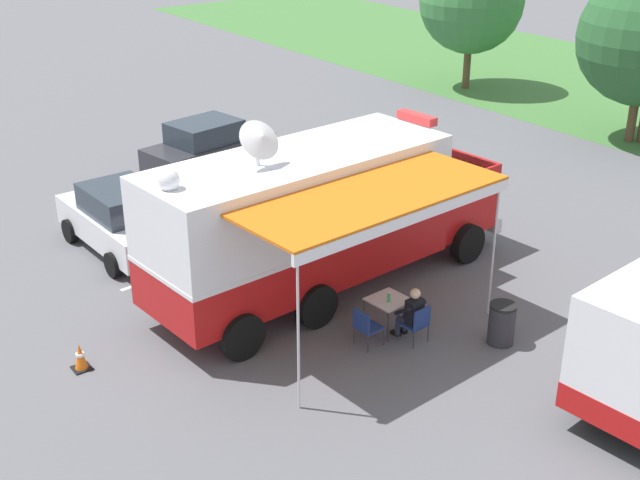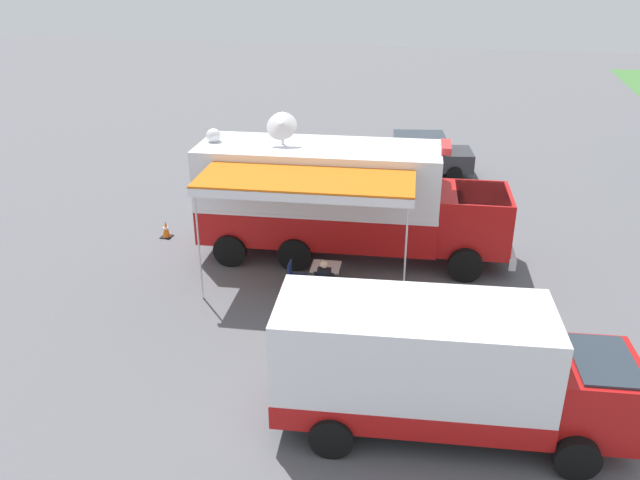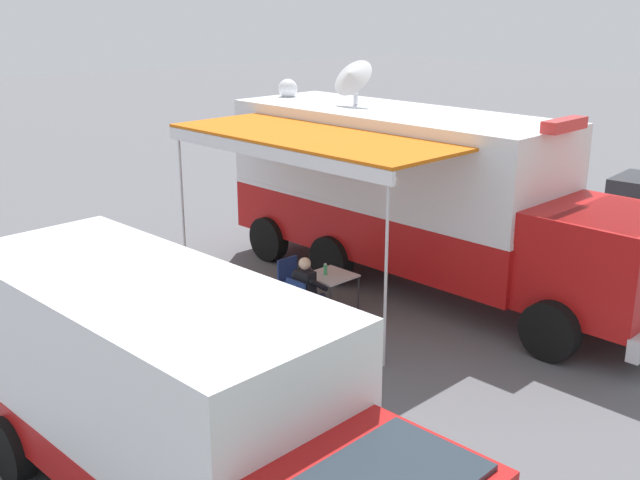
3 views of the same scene
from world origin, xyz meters
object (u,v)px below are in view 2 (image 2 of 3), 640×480
seated_responder (324,279)px  traffic_cone (166,229)px  trash_bin (371,314)px  folding_chair_beside_table (294,274)px  folding_chair_at_table (324,287)px  support_truck (439,369)px  command_truck (343,197)px  folding_table (326,268)px  car_far_corner (421,155)px  water_bottle (323,264)px  car_behind_truck (291,175)px

seated_responder → traffic_cone: bearing=-116.2°
seated_responder → trash_bin: 1.91m
folding_chair_beside_table → trash_bin: bearing=57.3°
folding_chair_at_table → support_truck: (4.35, 3.25, 0.87)m
command_truck → folding_chair_beside_table: 3.10m
folding_table → seated_responder: seated_responder is taller
folding_table → car_far_corner: size_ratio=0.19×
folding_chair_beside_table → trash_bin: 2.87m
folding_chair_at_table → car_far_corner: bearing=172.4°
folding_table → support_truck: support_truck is taller
support_truck → water_bottle: bearing=-146.0°
folding_table → water_bottle: size_ratio=3.84×
water_bottle → trash_bin: bearing=43.1°
traffic_cone → car_far_corner: car_far_corner is taller
seated_responder → traffic_cone: seated_responder is taller
water_bottle → folding_chair_beside_table: (0.20, -0.78, -0.32)m
water_bottle → support_truck: support_truck is taller
trash_bin → traffic_cone: size_ratio=1.57×
folding_table → seated_responder: bearing=9.3°
command_truck → car_far_corner: bearing=169.0°
water_bottle → folding_chair_at_table: water_bottle is taller
seated_responder → trash_bin: bearing=50.6°
seated_responder → water_bottle: bearing=-162.8°
folding_chair_beside_table → car_far_corner: car_far_corner is taller
seated_responder → support_truck: bearing=35.7°
water_bottle → car_behind_truck: (-7.23, -2.89, 0.05)m
car_far_corner → trash_bin: bearing=-0.6°
support_truck → folding_chair_at_table: bearing=-143.3°
folding_table → traffic_cone: bearing=-111.8°
trash_bin → support_truck: size_ratio=0.13×
folding_chair_at_table → water_bottle: bearing=-166.0°
traffic_cone → support_truck: (7.54, 9.35, 1.11)m
seated_responder → support_truck: 5.64m
water_bottle → folding_chair_at_table: bearing=14.0°
water_bottle → folding_chair_beside_table: size_ratio=0.26×
seated_responder → car_far_corner: 11.75m
folding_table → traffic_cone: folding_table is taller
folding_chair_at_table → support_truck: support_truck is taller
trash_bin → traffic_cone: (-4.21, -7.55, -0.18)m
traffic_cone → car_behind_truck: size_ratio=0.14×
folding_table → folding_chair_beside_table: 0.90m
support_truck → car_far_corner: (-16.18, -1.66, -0.51)m
support_truck → traffic_cone: bearing=-128.9°
command_truck → car_far_corner: (-8.68, 1.69, -1.06)m
trash_bin → traffic_cone: 8.65m
folding_chair_at_table → support_truck: 5.50m
folding_chair_at_table → trash_bin: trash_bin is taller
folding_chair_at_table → trash_bin: (1.02, 1.45, -0.06)m
support_truck → car_behind_truck: bearing=-152.8°
folding_chair_beside_table → car_far_corner: size_ratio=0.20×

